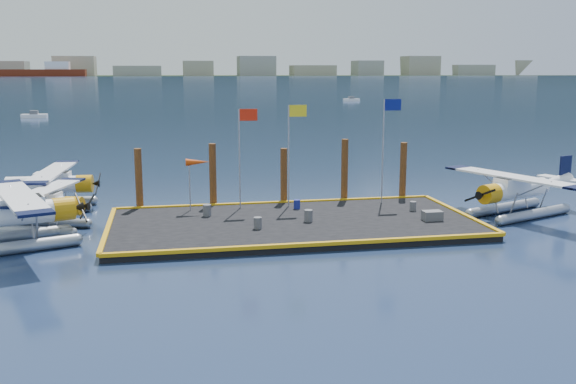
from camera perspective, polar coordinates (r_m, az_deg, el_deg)
name	(u,v)px	position (r m, az deg, el deg)	size (l,w,h in m)	color
ground	(293,228)	(35.88, 0.44, -3.18)	(4000.00, 4000.00, 0.00)	#19274C
dock	(293,224)	(35.83, 0.44, -2.87)	(20.00, 10.00, 0.40)	black
dock_bumpers	(293,219)	(35.76, 0.44, -2.42)	(20.25, 10.25, 0.18)	#D0940C
far_backdrop	(253,69)	(1788.75, -3.12, 10.84)	(3050.00, 2050.00, 810.00)	black
seaplane_a	(12,218)	(34.28, -23.36, -2.13)	(9.17, 9.75, 3.51)	#91979E
seaplane_b	(37,208)	(37.37, -21.45, -1.31)	(7.87, 8.44, 3.01)	#91979E
seaplane_c	(47,187)	(43.03, -20.63, 0.41)	(8.37, 9.23, 3.27)	#91979E
seaplane_d	(516,193)	(40.64, 19.59, -0.05)	(8.72, 9.21, 3.34)	#91979E
drum_0	(207,210)	(37.13, -7.21, -1.62)	(0.47, 0.47, 0.67)	#545559
drum_1	(308,216)	(35.53, 1.83, -2.12)	(0.47, 0.47, 0.66)	#545559
drum_3	(258,223)	(33.99, -2.71, -2.76)	(0.44, 0.44, 0.61)	#545559
drum_4	(413,206)	(38.99, 11.05, -1.23)	(0.39, 0.39, 0.55)	#545559
drum_5	(297,204)	(38.76, 0.80, -1.10)	(0.39, 0.39, 0.55)	navy
crate	(432,216)	(36.74, 12.70, -2.05)	(1.06, 0.70, 0.53)	#545559
flagpole_red	(243,143)	(38.44, -4.04, 4.39)	(1.14, 0.08, 6.00)	#98979F
flagpole_yellow	(292,140)	(38.90, 0.36, 4.67)	(1.14, 0.08, 6.20)	#98979F
flagpole_blue	(386,135)	(40.48, 8.74, 5.03)	(1.14, 0.08, 6.50)	#98979F
windsock	(197,163)	(38.35, -8.08, 2.54)	(1.40, 0.44, 3.12)	#98979F
piling_0	(139,181)	(40.11, -13.11, 0.95)	(0.44, 0.44, 4.00)	#402612
piling_1	(213,177)	(40.17, -6.69, 1.32)	(0.44, 0.44, 4.20)	#402612
piling_2	(284,178)	(40.77, -0.37, 1.25)	(0.44, 0.44, 3.80)	#402612
piling_3	(345,172)	(41.65, 5.05, 1.76)	(0.44, 0.44, 4.30)	#402612
piling_4	(403,173)	(42.94, 10.19, 1.70)	(0.44, 0.44, 4.00)	#402612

